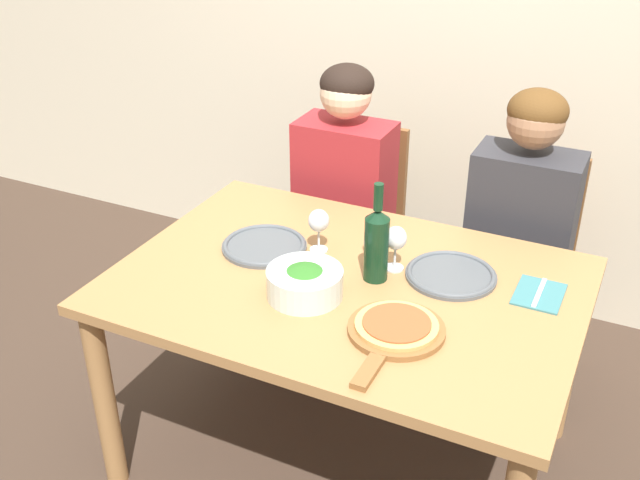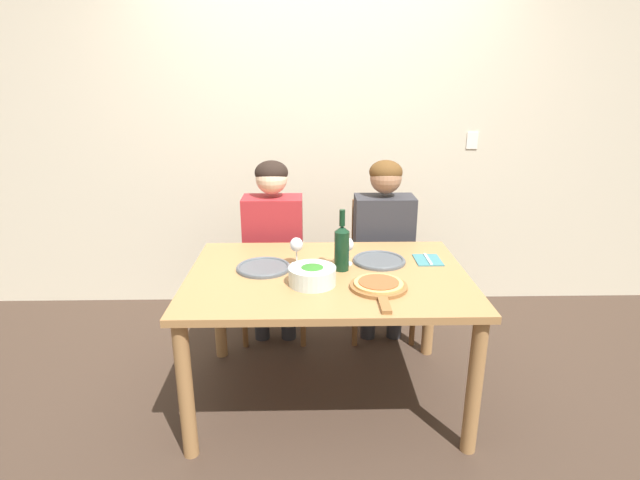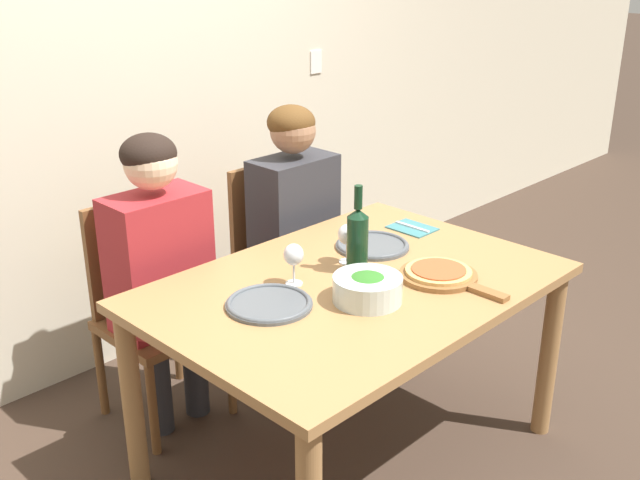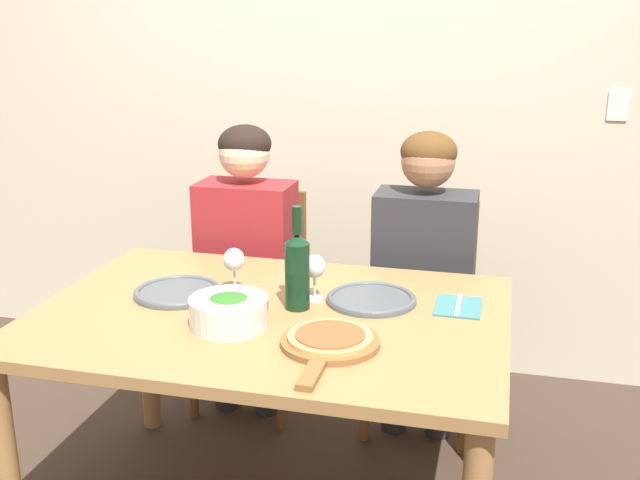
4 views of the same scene
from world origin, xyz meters
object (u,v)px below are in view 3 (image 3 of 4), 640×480
person_man (296,213)px  wine_glass_left (294,257)px  chair_right (281,256)px  pizza_on_board (441,274)px  dinner_plate_right (372,245)px  fork_on_napkin (412,228)px  person_woman (161,258)px  broccoli_bowl (367,288)px  chair_left (150,305)px  wine_glass_right (347,236)px  wine_bottle (358,238)px  dinner_plate_left (269,303)px

person_man → wine_glass_left: person_man is taller
person_man → wine_glass_left: (-0.55, -0.57, 0.12)m
chair_right → pizza_on_board: (-0.15, -1.01, 0.27)m
dinner_plate_right → pizza_on_board: 0.37m
fork_on_napkin → dinner_plate_right: bearing=-176.6°
chair_right → fork_on_napkin: bearing=-75.2°
person_woman → broccoli_bowl: 0.87m
dinner_plate_right → chair_left: bearing=133.4°
chair_left → broccoli_bowl: 1.02m
pizza_on_board → chair_right: bearing=81.3°
person_man → pizza_on_board: person_man is taller
wine_glass_right → person_woman: bearing=127.6°
wine_bottle → wine_glass_right: wine_bottle is taller
dinner_plate_left → dinner_plate_right: size_ratio=1.00×
chair_left → chair_right: (0.72, 0.00, 0.00)m
dinner_plate_right → pizza_on_board: (-0.05, -0.36, 0.01)m
dinner_plate_right → person_man: bearing=79.0°
wine_bottle → wine_glass_right: (0.03, 0.08, -0.02)m
fork_on_napkin → chair_right: bearing=104.8°
chair_left → chair_right: 0.72m
dinner_plate_left → broccoli_bowl: bearing=-38.5°
person_woman → fork_on_napkin: bearing=-30.5°
chair_left → fork_on_napkin: chair_left is taller
chair_right → fork_on_napkin: 0.71m
chair_left → pizza_on_board: chair_left is taller
chair_right → wine_glass_left: size_ratio=5.94×
pizza_on_board → chair_left: bearing=119.2°
wine_bottle → dinner_plate_left: bearing=177.5°
broccoli_bowl → dinner_plate_right: broccoli_bowl is taller
chair_left → wine_glass_left: size_ratio=5.94×
wine_bottle → dinner_plate_right: size_ratio=1.13×
wine_bottle → dinner_plate_right: bearing=27.2°
person_woman → broccoli_bowl: person_woman is taller
chair_left → pizza_on_board: (0.56, -1.01, 0.27)m
wine_glass_left → dinner_plate_right: bearing=3.5°
wine_bottle → wine_glass_left: 0.25m
wine_bottle → person_woman: bearing=121.9°
chair_right → wine_glass_left: 0.95m
fork_on_napkin → pizza_on_board: bearing=-130.4°
wine_bottle → dinner_plate_left: (-0.41, 0.02, -0.12)m
dinner_plate_right → fork_on_napkin: 0.27m
person_woman → broccoli_bowl: (0.25, -0.83, 0.06)m
chair_right → person_man: 0.27m
person_woman → wine_glass_right: bearing=-52.4°
person_woman → fork_on_napkin: person_woman is taller
person_woman → broccoli_bowl: bearing=-73.4°
dinner_plate_right → pizza_on_board: pizza_on_board is taller
person_woman → wine_glass_left: size_ratio=7.95×
chair_right → wine_bottle: bearing=-112.7°
wine_glass_left → fork_on_napkin: size_ratio=0.84×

